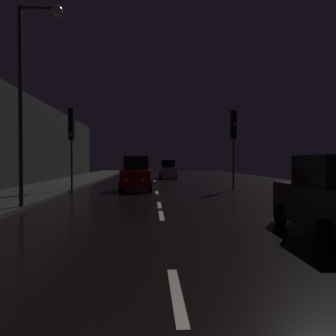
{
  "coord_description": "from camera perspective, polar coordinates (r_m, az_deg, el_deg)",
  "views": [
    {
      "loc": [
        -0.36,
        -2.02,
        1.89
      ],
      "look_at": [
        0.74,
        20.71,
        1.47
      ],
      "focal_mm": 38.04,
      "sensor_mm": 36.0,
      "label": 1
    }
  ],
  "objects": [
    {
      "name": "ground",
      "position": [
        26.59,
        -1.99,
        -3.03
      ],
      "size": [
        27.32,
        84.0,
        0.02
      ],
      "primitive_type": "cube",
      "color": "black"
    },
    {
      "name": "streetlamp_overhead",
      "position": [
        15.02,
        -21.01,
        13.57
      ],
      "size": [
        1.7,
        0.44,
        7.89
      ],
      "color": "#2D2D30",
      "rests_on": "ground"
    },
    {
      "name": "traffic_light_far_right",
      "position": [
        24.23,
        10.48,
        5.76
      ],
      "size": [
        0.37,
        0.48,
        5.29
      ],
      "rotation": [
        0.0,
        0.0,
        -1.37
      ],
      "color": "#38383A",
      "rests_on": "ground"
    },
    {
      "name": "sidewalk_left",
      "position": [
        27.51,
        -17.74,
        -2.76
      ],
      "size": [
        4.4,
        84.0,
        0.15
      ],
      "primitive_type": "cube",
      "color": "#33302D",
      "rests_on": "ground"
    },
    {
      "name": "car_distant_taillights",
      "position": [
        39.2,
        -0.02,
        -0.33
      ],
      "size": [
        1.87,
        4.06,
        2.04
      ],
      "rotation": [
        0.0,
        0.0,
        1.57
      ],
      "color": "#A5A8AD",
      "rests_on": "ground"
    },
    {
      "name": "traffic_light_far_left",
      "position": [
        22.38,
        -15.22,
        5.74
      ],
      "size": [
        0.36,
        0.48,
        5.1
      ],
      "rotation": [
        0.0,
        0.0,
        -1.74
      ],
      "color": "#38383A",
      "rests_on": "ground"
    },
    {
      "name": "car_approaching_headlights",
      "position": [
        23.45,
        -5.07,
        -1.07
      ],
      "size": [
        2.04,
        4.42,
        2.23
      ],
      "rotation": [
        0.0,
        0.0,
        -1.57
      ],
      "color": "maroon",
      "rests_on": "ground"
    },
    {
      "name": "lane_centerline",
      "position": [
        17.79,
        -1.59,
        -5.01
      ],
      "size": [
        0.16,
        31.53,
        0.01
      ],
      "color": "beige",
      "rests_on": "ground"
    },
    {
      "name": "car_parked_right_near",
      "position": [
        10.24,
        24.78,
        -4.35
      ],
      "size": [
        1.88,
        4.08,
        2.05
      ],
      "rotation": [
        0.0,
        0.0,
        1.57
      ],
      "color": "black",
      "rests_on": "ground"
    }
  ]
}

